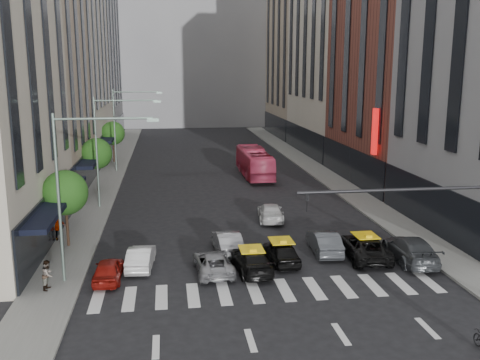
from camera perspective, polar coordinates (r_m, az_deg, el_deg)
name	(u,v)px	position (r m, az deg, el deg)	size (l,w,h in m)	color
ground	(279,303)	(27.21, 4.23, -12.92)	(160.00, 160.00, 0.00)	black
sidewalk_left	(106,182)	(55.66, -14.07, -0.25)	(3.00, 96.00, 0.15)	slate
sidewalk_right	(327,176)	(57.81, 9.21, 0.40)	(3.00, 96.00, 0.15)	slate
building_left_b	(36,61)	(53.44, -20.94, 11.73)	(8.00, 16.00, 24.00)	tan
building_left_c	(67,13)	(71.42, -18.01, 16.59)	(8.00, 20.00, 36.00)	beige
building_left_d	(89,45)	(89.98, -15.77, 13.70)	(8.00, 18.00, 30.00)	gray
building_right_b	(394,51)	(55.82, 16.14, 13.04)	(8.00, 18.00, 26.00)	brown
building_right_c	(336,0)	(74.11, 10.25, 18.33)	(8.00, 20.00, 40.00)	beige
building_right_d	(300,52)	(91.93, 6.37, 13.39)	(8.00, 18.00, 28.00)	tan
building_far	(191,34)	(109.47, -5.24, 15.24)	(30.00, 10.00, 36.00)	gray
tree_near	(65,193)	(35.60, -18.16, -1.30)	(2.88, 2.88, 4.95)	black
tree_mid	(96,154)	(51.15, -15.07, 2.73)	(2.88, 2.88, 4.95)	black
tree_far	(113,133)	(66.91, -13.41, 4.87)	(2.88, 2.88, 4.95)	black
streetlamp_near	(76,176)	(29.06, -17.09, 0.44)	(5.38, 0.25, 9.00)	gray
streetlamp_mid	(108,137)	(44.73, -13.91, 4.45)	(5.38, 0.25, 9.00)	gray
streetlamp_far	(123,119)	(60.58, -12.38, 6.37)	(5.38, 0.25, 9.00)	gray
traffic_signal	(442,215)	(27.43, 20.79, -3.54)	(10.10, 0.20, 6.00)	black
liberty_sign	(375,132)	(47.94, 14.20, 5.03)	(0.30, 0.70, 4.00)	red
car_red	(108,270)	(30.37, -13.86, -9.27)	(1.47, 3.66, 1.25)	maroon
car_white_front	(141,257)	(31.84, -10.53, -8.08)	(1.36, 3.91, 1.29)	silver
car_silver	(213,263)	(30.62, -2.87, -8.80)	(1.99, 4.31, 1.20)	#929397
taxi_left	(251,260)	(30.73, 1.23, -8.58)	(1.86, 4.56, 1.32)	black
taxi_center	(281,252)	(32.15, 4.41, -7.65)	(1.60, 3.97, 1.35)	black
car_grey_mid	(324,242)	(34.13, 8.97, -6.52)	(1.52, 4.37, 1.44)	#3C3F43
taxi_right	(365,247)	(33.70, 13.17, -6.95)	(2.35, 5.09, 1.42)	black
car_grey_curb	(410,249)	(33.83, 17.72, -7.04)	(2.14, 5.26, 1.53)	#3C3F43
car_row2_left	(227,242)	(33.80, -1.38, -6.60)	(1.48, 4.23, 1.39)	#98989D
car_row2_right	(270,212)	(40.82, 3.27, -3.43)	(1.82, 4.47, 1.30)	silver
bus	(254,163)	(57.17, 1.55, 1.87)	(2.52, 10.78, 3.00)	#D53E62
pedestrian_near	(48,275)	(29.70, -19.82, -9.49)	(0.77, 0.60, 1.58)	gray
pedestrian_far	(58,228)	(37.52, -18.80, -4.82)	(1.04, 0.43, 1.77)	gray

